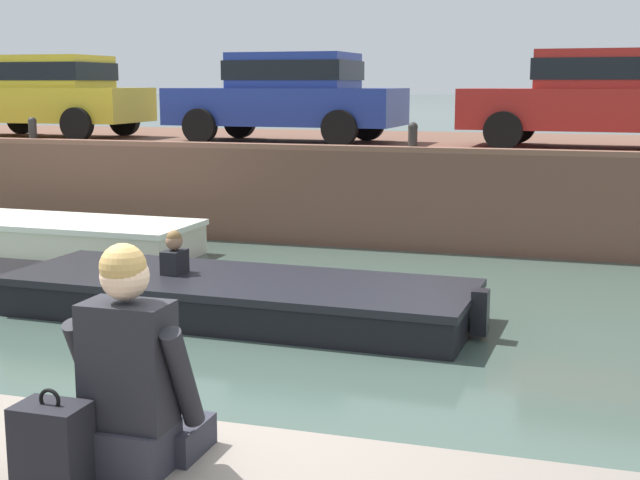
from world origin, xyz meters
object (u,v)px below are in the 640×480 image
(boat_moored_west_cream, at_px, (40,236))
(motorboat_passing, at_px, (218,296))
(mooring_bollard_west, at_px, (33,129))
(car_centre_red, at_px, (596,95))
(car_left_inner_blue, at_px, (289,94))
(backpack_on_ledge, at_px, (54,445))
(person_seated_right, at_px, (134,382))
(mooring_bollard_mid, at_px, (413,136))
(car_leftmost_yellow, at_px, (48,93))

(boat_moored_west_cream, height_order, motorboat_passing, motorboat_passing)
(mooring_bollard_west, bearing_deg, motorboat_passing, -39.86)
(car_centre_red, height_order, mooring_bollard_west, car_centre_red)
(car_left_inner_blue, distance_m, backpack_on_ledge, 12.49)
(car_left_inner_blue, distance_m, person_seated_right, 12.29)
(boat_moored_west_cream, distance_m, backpack_on_ledge, 10.39)
(mooring_bollard_mid, height_order, person_seated_right, mooring_bollard_mid)
(car_leftmost_yellow, xyz_separation_m, person_seated_right, (8.35, -11.75, -1.05))
(car_leftmost_yellow, height_order, backpack_on_ledge, car_leftmost_yellow)
(car_centre_red, bearing_deg, backpack_on_ledge, -99.02)
(mooring_bollard_west, relative_size, mooring_bollard_mid, 1.00)
(motorboat_passing, bearing_deg, person_seated_right, -69.13)
(motorboat_passing, relative_size, person_seated_right, 6.51)
(motorboat_passing, distance_m, car_centre_red, 7.53)
(backpack_on_ledge, bearing_deg, car_centre_red, 80.98)
(car_left_inner_blue, xyz_separation_m, mooring_bollard_mid, (2.53, -1.53, -0.61))
(mooring_bollard_west, bearing_deg, mooring_bollard_mid, 0.00)
(car_left_inner_blue, xyz_separation_m, backpack_on_ledge, (3.24, -12.00, -1.25))
(motorboat_passing, distance_m, car_leftmost_yellow, 8.99)
(mooring_bollard_west, xyz_separation_m, mooring_bollard_mid, (6.73, 0.00, 0.00))
(car_leftmost_yellow, xyz_separation_m, car_centre_red, (10.03, -0.00, 0.00))
(mooring_bollard_west, bearing_deg, person_seated_right, -53.13)
(car_leftmost_yellow, bearing_deg, car_left_inner_blue, -0.03)
(person_seated_right, distance_m, backpack_on_ledge, 0.40)
(car_left_inner_blue, bearing_deg, mooring_bollard_mid, -31.14)
(boat_moored_west_cream, relative_size, car_centre_red, 1.30)
(boat_moored_west_cream, xyz_separation_m, car_centre_red, (7.89, 3.54, 2.09))
(mooring_bollard_west, bearing_deg, car_leftmost_yellow, 114.15)
(person_seated_right, xyz_separation_m, backpack_on_ledge, (-0.23, -0.26, -0.20))
(car_leftmost_yellow, relative_size, car_left_inner_blue, 0.94)
(mooring_bollard_mid, distance_m, person_seated_right, 10.27)
(motorboat_passing, xyz_separation_m, car_leftmost_yellow, (-6.21, 6.14, 2.12))
(motorboat_passing, relative_size, backpack_on_ledge, 15.39)
(car_leftmost_yellow, relative_size, person_seated_right, 3.98)
(person_seated_right, bearing_deg, motorboat_passing, 110.87)
(boat_moored_west_cream, height_order, mooring_bollard_west, mooring_bollard_west)
(backpack_on_ledge, bearing_deg, motorboat_passing, 108.06)
(motorboat_passing, bearing_deg, car_centre_red, 58.13)
(boat_moored_west_cream, bearing_deg, mooring_bollard_mid, 20.93)
(backpack_on_ledge, bearing_deg, car_leftmost_yellow, 124.08)
(boat_moored_west_cream, relative_size, person_seated_right, 5.51)
(mooring_bollard_west, xyz_separation_m, backpack_on_ledge, (7.43, -10.47, -0.65))
(car_left_inner_blue, distance_m, mooring_bollard_mid, 3.01)
(car_left_inner_blue, distance_m, mooring_bollard_west, 4.51)
(boat_moored_west_cream, distance_m, car_centre_red, 8.90)
(motorboat_passing, bearing_deg, car_left_inner_blue, 102.18)
(backpack_on_ledge, bearing_deg, person_seated_right, 48.44)
(boat_moored_west_cream, height_order, car_centre_red, car_centre_red)
(boat_moored_west_cream, relative_size, motorboat_passing, 0.85)
(car_centre_red, bearing_deg, mooring_bollard_west, -170.72)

